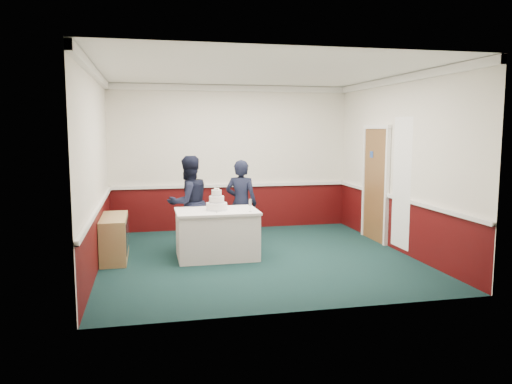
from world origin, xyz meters
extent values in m
plane|color=#132E2F|center=(0.00, 0.00, 0.00)|extent=(5.00, 5.00, 0.00)
cube|color=silver|center=(0.00, 2.48, 1.50)|extent=(5.00, 0.05, 3.00)
cube|color=silver|center=(-2.48, 0.00, 1.50)|extent=(0.05, 5.00, 3.00)
cube|color=silver|center=(2.48, 0.00, 1.50)|extent=(0.05, 5.00, 3.00)
cube|color=white|center=(0.00, 0.00, 2.98)|extent=(5.00, 5.00, 0.05)
cube|color=#420809|center=(0.00, 2.48, 0.45)|extent=(5.00, 0.02, 0.90)
cube|color=white|center=(0.00, 2.47, 0.92)|extent=(4.98, 0.05, 0.06)
cube|color=white|center=(0.00, 2.46, 2.93)|extent=(5.00, 0.08, 0.12)
cube|color=olive|center=(2.46, 0.80, 1.05)|extent=(0.05, 0.90, 2.10)
cube|color=#234799|center=(2.44, 0.95, 1.62)|extent=(0.01, 0.12, 0.12)
cube|color=white|center=(2.42, -0.25, 1.20)|extent=(0.02, 0.60, 2.20)
cube|color=tan|center=(-2.28, 0.41, 0.35)|extent=(0.40, 1.20, 0.70)
cube|color=black|center=(-2.07, 0.41, 0.40)|extent=(0.01, 1.00, 0.50)
cube|color=white|center=(-0.64, 0.14, 0.38)|extent=(1.28, 0.88, 0.76)
cube|color=white|center=(-0.64, 0.14, 0.77)|extent=(1.32, 0.92, 0.04)
cylinder|color=white|center=(-0.64, 0.14, 0.85)|extent=(0.34, 0.34, 0.12)
cylinder|color=silver|center=(-0.64, 0.14, 0.80)|extent=(0.35, 0.35, 0.03)
cylinder|color=white|center=(-0.64, 0.14, 0.97)|extent=(0.24, 0.24, 0.11)
cylinder|color=silver|center=(-0.64, 0.14, 0.92)|extent=(0.25, 0.25, 0.02)
cylinder|color=white|center=(-0.64, 0.14, 1.07)|extent=(0.16, 0.16, 0.10)
cylinder|color=silver|center=(-0.64, 0.14, 1.03)|extent=(0.17, 0.17, 0.02)
sphere|color=#EDE5C9|center=(-0.64, 0.14, 1.14)|extent=(0.03, 0.03, 0.03)
sphere|color=#EDE5C9|center=(-0.61, 0.16, 1.14)|extent=(0.03, 0.03, 0.03)
sphere|color=#EDE5C9|center=(-0.66, 0.17, 1.14)|extent=(0.03, 0.03, 0.03)
sphere|color=#EDE5C9|center=(-0.62, 0.12, 1.14)|extent=(0.03, 0.03, 0.03)
sphere|color=#EDE5C9|center=(-0.67, 0.13, 1.14)|extent=(0.03, 0.03, 0.03)
cube|color=silver|center=(-0.67, -0.06, 0.79)|extent=(0.03, 0.22, 0.00)
cylinder|color=silver|center=(-0.14, -0.14, 0.79)|extent=(0.05, 0.05, 0.01)
cylinder|color=silver|center=(-0.14, -0.14, 0.84)|extent=(0.01, 0.01, 0.09)
cylinder|color=silver|center=(-0.14, -0.14, 0.94)|extent=(0.04, 0.04, 0.11)
imported|color=black|center=(-1.04, 0.83, 0.82)|extent=(0.99, 0.91, 1.64)
imported|color=black|center=(-0.11, 0.83, 0.78)|extent=(0.68, 0.59, 1.56)
camera|label=1|loc=(-1.74, -7.82, 2.10)|focal=35.00mm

